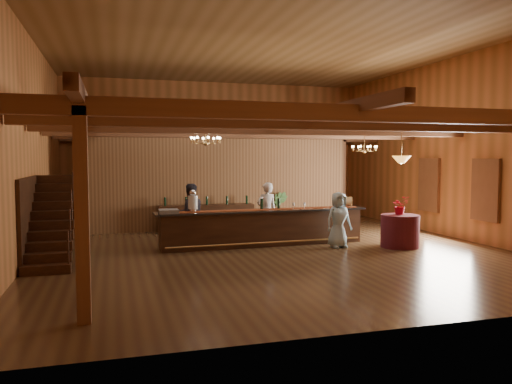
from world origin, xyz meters
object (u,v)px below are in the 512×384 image
object	(u,v)px
tasting_bar	(263,227)
bartender	(267,211)
staff_second	(190,214)
guest	(339,220)
round_table	(400,231)
chandelier_right	(364,148)
raffle_drum	(347,201)
backbar_shelf	(207,218)
chandelier_left	(206,140)
floor_plant	(278,209)
pendant_lamp	(401,159)
beverage_dispenser	(193,201)

from	to	relation	value
tasting_bar	bartender	bearing A→B (deg)	65.15
staff_second	guest	xyz separation A→B (m)	(3.80, -1.71, -0.10)
round_table	chandelier_right	distance (m)	3.11
raffle_drum	backbar_shelf	distance (m)	4.76
backbar_shelf	chandelier_left	world-z (taller)	chandelier_left
raffle_drum	guest	distance (m)	1.20
round_table	bartender	world-z (taller)	bartender
chandelier_right	guest	distance (m)	3.07
tasting_bar	chandelier_right	distance (m)	4.24
backbar_shelf	round_table	bearing A→B (deg)	-43.87
round_table	floor_plant	xyz separation A→B (m)	(-1.95, 4.72, 0.18)
raffle_drum	guest	world-z (taller)	guest
tasting_bar	guest	bearing A→B (deg)	-26.64
pendant_lamp	floor_plant	xyz separation A→B (m)	(-1.95, 4.72, -1.77)
floor_plant	chandelier_left	bearing A→B (deg)	-132.82
raffle_drum	chandelier_left	bearing A→B (deg)	-179.67
staff_second	pendant_lamp	bearing A→B (deg)	156.65
beverage_dispenser	floor_plant	bearing A→B (deg)	44.28
backbar_shelf	guest	size ratio (longest dim) A/B	2.07
chandelier_right	bartender	distance (m)	3.68
bartender	beverage_dispenser	bearing A→B (deg)	11.97
tasting_bar	floor_plant	world-z (taller)	floor_plant
tasting_bar	pendant_lamp	xyz separation A→B (m)	(3.52, -1.29, 1.89)
tasting_bar	floor_plant	size ratio (longest dim) A/B	4.81
pendant_lamp	staff_second	bearing A→B (deg)	158.62
tasting_bar	chandelier_left	world-z (taller)	chandelier_left
tasting_bar	floor_plant	distance (m)	3.78
floor_plant	beverage_dispenser	bearing A→B (deg)	-135.72
chandelier_right	floor_plant	size ratio (longest dim) A/B	0.64
chandelier_left	bartender	distance (m)	2.96
raffle_drum	chandelier_right	bearing A→B (deg)	38.74
beverage_dispenser	chandelier_left	bearing A→B (deg)	3.88
chandelier_left	floor_plant	xyz separation A→B (m)	(3.17, 3.42, -2.29)
pendant_lamp	staff_second	size ratio (longest dim) A/B	0.52
chandelier_right	bartender	world-z (taller)	chandelier_right
floor_plant	chandelier_right	bearing A→B (deg)	-53.40
beverage_dispenser	bartender	size ratio (longest dim) A/B	0.35
beverage_dispenser	backbar_shelf	world-z (taller)	beverage_dispenser
raffle_drum	staff_second	distance (m)	4.56
backbar_shelf	bartender	bearing A→B (deg)	-58.57
chandelier_right	pendant_lamp	distance (m)	2.12
round_table	staff_second	xyz separation A→B (m)	(-5.44, 2.13, 0.41)
chandelier_right	staff_second	xyz separation A→B (m)	(-5.44, 0.03, -1.88)
chandelier_left	chandelier_right	xyz separation A→B (m)	(5.13, 0.80, -0.18)
round_table	chandelier_left	size ratio (longest dim) A/B	1.29
round_table	beverage_dispenser	bearing A→B (deg)	166.91
chandelier_left	pendant_lamp	world-z (taller)	same
beverage_dispenser	round_table	distance (m)	5.70
chandelier_right	round_table	bearing A→B (deg)	-90.06
bartender	guest	distance (m)	2.28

